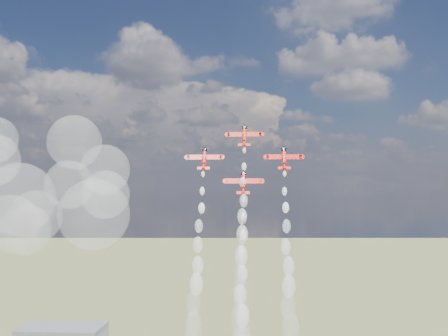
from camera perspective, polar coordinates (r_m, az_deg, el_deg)
name	(u,v)px	position (r m, az deg, el deg)	size (l,w,h in m)	color
plane_lead	(244,136)	(161.87, 2.23, 3.53)	(10.57, 5.65, 6.85)	red
plane_left	(204,159)	(158.03, -2.17, 1.02)	(10.57, 5.65, 6.85)	red
plane_right	(284,158)	(157.18, 6.55, 1.05)	(10.57, 5.65, 6.85)	red
plane_slot	(243,183)	(152.74, 2.13, -1.60)	(10.57, 5.65, 6.85)	red
smoke_trail_lead	(241,294)	(139.05, 1.89, -13.56)	(5.52, 30.94, 52.48)	white
smoke_trail_left	(193,325)	(137.43, -3.35, -16.71)	(5.38, 31.85, 52.02)	white
smoke_trail_right	(289,327)	(136.59, 7.14, -16.82)	(5.78, 31.30, 52.28)	white
drifted_smoke_cloud	(26,188)	(174.61, -20.70, -2.02)	(70.14, 41.43, 45.81)	white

